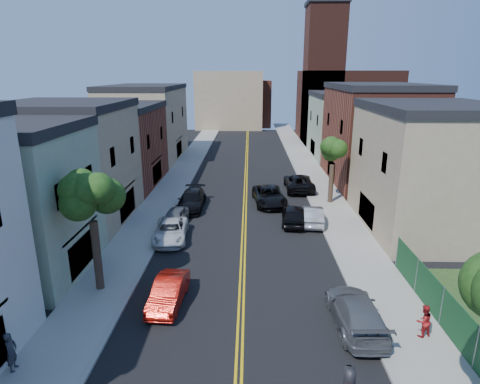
# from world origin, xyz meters

# --- Properties ---
(sidewalk_left) EXTENTS (3.20, 100.00, 0.15)m
(sidewalk_left) POSITION_xyz_m (-7.90, 40.00, 0.07)
(sidewalk_left) COLOR gray
(sidewalk_left) RESTS_ON ground
(sidewalk_right) EXTENTS (3.20, 100.00, 0.15)m
(sidewalk_right) POSITION_xyz_m (7.90, 40.00, 0.07)
(sidewalk_right) COLOR gray
(sidewalk_right) RESTS_ON ground
(curb_left) EXTENTS (0.30, 100.00, 0.15)m
(curb_left) POSITION_xyz_m (-6.15, 40.00, 0.07)
(curb_left) COLOR gray
(curb_left) RESTS_ON ground
(curb_right) EXTENTS (0.30, 100.00, 0.15)m
(curb_right) POSITION_xyz_m (6.15, 40.00, 0.07)
(curb_right) COLOR gray
(curb_right) RESTS_ON ground
(bldg_left_palegrn) EXTENTS (9.00, 8.00, 8.50)m
(bldg_left_palegrn) POSITION_xyz_m (-14.00, 16.00, 4.25)
(bldg_left_palegrn) COLOR gray
(bldg_left_palegrn) RESTS_ON ground
(bldg_left_tan_near) EXTENTS (9.00, 10.00, 9.00)m
(bldg_left_tan_near) POSITION_xyz_m (-14.00, 25.00, 4.50)
(bldg_left_tan_near) COLOR #998466
(bldg_left_tan_near) RESTS_ON ground
(bldg_left_brick) EXTENTS (9.00, 12.00, 8.00)m
(bldg_left_brick) POSITION_xyz_m (-14.00, 36.00, 4.00)
(bldg_left_brick) COLOR brown
(bldg_left_brick) RESTS_ON ground
(bldg_left_tan_far) EXTENTS (9.00, 16.00, 9.50)m
(bldg_left_tan_far) POSITION_xyz_m (-14.00, 50.00, 4.75)
(bldg_left_tan_far) COLOR #998466
(bldg_left_tan_far) RESTS_ON ground
(bldg_right_tan) EXTENTS (9.00, 12.00, 9.00)m
(bldg_right_tan) POSITION_xyz_m (14.00, 24.00, 4.50)
(bldg_right_tan) COLOR #998466
(bldg_right_tan) RESTS_ON ground
(bldg_right_brick) EXTENTS (9.00, 14.00, 10.00)m
(bldg_right_brick) POSITION_xyz_m (14.00, 38.00, 5.00)
(bldg_right_brick) COLOR brown
(bldg_right_brick) RESTS_ON ground
(bldg_right_palegrn) EXTENTS (9.00, 12.00, 8.50)m
(bldg_right_palegrn) POSITION_xyz_m (14.00, 52.00, 4.25)
(bldg_right_palegrn) COLOR gray
(bldg_right_palegrn) RESTS_ON ground
(church) EXTENTS (16.20, 14.20, 22.60)m
(church) POSITION_xyz_m (16.33, 67.07, 7.24)
(church) COLOR #4C2319
(church) RESTS_ON ground
(backdrop_left) EXTENTS (14.00, 8.00, 12.00)m
(backdrop_left) POSITION_xyz_m (-4.00, 82.00, 6.00)
(backdrop_left) COLOR #998466
(backdrop_left) RESTS_ON ground
(backdrop_center) EXTENTS (10.00, 8.00, 10.00)m
(backdrop_center) POSITION_xyz_m (0.00, 86.00, 5.00)
(backdrop_center) COLOR brown
(backdrop_center) RESTS_ON ground
(fence_right) EXTENTS (0.04, 15.00, 1.90)m
(fence_right) POSITION_xyz_m (9.50, 9.50, 1.10)
(fence_right) COLOR #143F1E
(fence_right) RESTS_ON sidewalk_right
(tree_left_mid) EXTENTS (5.20, 5.20, 9.29)m
(tree_left_mid) POSITION_xyz_m (-7.88, 14.01, 6.58)
(tree_left_mid) COLOR #322019
(tree_left_mid) RESTS_ON sidewalk_left
(tree_right_far) EXTENTS (4.40, 4.40, 8.03)m
(tree_right_far) POSITION_xyz_m (7.92, 30.01, 5.76)
(tree_right_far) COLOR #322019
(tree_right_far) RESTS_ON sidewalk_right
(red_sedan) EXTENTS (1.71, 4.26, 1.38)m
(red_sedan) POSITION_xyz_m (-3.80, 12.71, 0.69)
(red_sedan) COLOR #B0140B
(red_sedan) RESTS_ON ground
(white_pickup) EXTENTS (2.66, 5.11, 1.37)m
(white_pickup) POSITION_xyz_m (-5.29, 21.15, 0.69)
(white_pickup) COLOR silver
(white_pickup) RESTS_ON ground
(grey_car_left) EXTENTS (2.03, 4.16, 1.37)m
(grey_car_left) POSITION_xyz_m (-5.50, 23.97, 0.68)
(grey_car_left) COLOR #55585C
(grey_car_left) RESTS_ON ground
(black_car_left) EXTENTS (2.30, 5.44, 1.57)m
(black_car_left) POSITION_xyz_m (-4.76, 28.19, 0.78)
(black_car_left) COLOR black
(black_car_left) RESTS_ON ground
(grey_car_right) EXTENTS (2.27, 5.33, 1.53)m
(grey_car_right) POSITION_xyz_m (5.50, 11.01, 0.77)
(grey_car_right) COLOR #575A5F
(grey_car_right) RESTS_ON ground
(black_car_right) EXTENTS (2.21, 4.68, 1.55)m
(black_car_right) POSITION_xyz_m (3.94, 24.66, 0.77)
(black_car_right) COLOR black
(black_car_right) RESTS_ON ground
(silver_car_right) EXTENTS (1.93, 4.47, 1.43)m
(silver_car_right) POSITION_xyz_m (5.50, 24.65, 0.72)
(silver_car_right) COLOR #A8AAB0
(silver_car_right) RESTS_ON ground
(dark_car_right_far) EXTENTS (2.78, 5.95, 1.65)m
(dark_car_right_far) POSITION_xyz_m (5.50, 34.35, 0.82)
(dark_car_right_far) COLOR black
(dark_car_right_far) RESTS_ON ground
(black_suv_lane) EXTENTS (3.28, 6.00, 1.60)m
(black_suv_lane) POSITION_xyz_m (2.22, 29.64, 0.80)
(black_suv_lane) COLOR black
(black_suv_lane) RESTS_ON ground
(pedestrian_left) EXTENTS (0.48, 0.66, 1.69)m
(pedestrian_left) POSITION_xyz_m (-9.10, 7.53, 0.99)
(pedestrian_left) COLOR #292A31
(pedestrian_left) RESTS_ON sidewalk_left
(pedestrian_right) EXTENTS (0.90, 0.79, 1.56)m
(pedestrian_right) POSITION_xyz_m (8.30, 10.10, 0.93)
(pedestrian_right) COLOR #A91A1C
(pedestrian_right) RESTS_ON sidewalk_right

